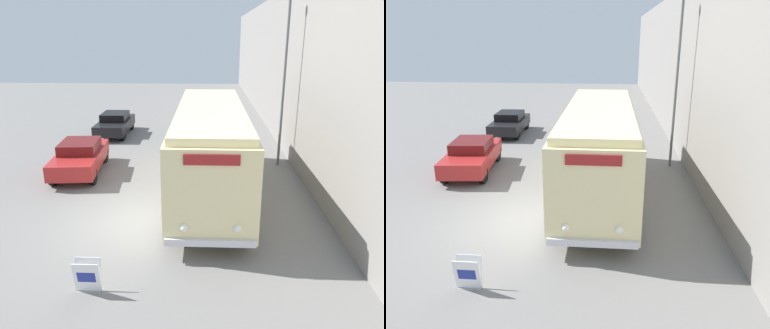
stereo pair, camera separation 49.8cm
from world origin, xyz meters
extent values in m
plane|color=slate|center=(0.00, 0.00, 0.00)|extent=(80.00, 80.00, 0.00)
cube|color=gray|center=(6.83, 10.00, 4.20)|extent=(0.30, 60.00, 8.41)
cylinder|color=black|center=(1.50, -0.81, 0.51)|extent=(0.28, 1.01, 1.01)
cylinder|color=black|center=(3.80, -0.81, 0.51)|extent=(0.28, 1.01, 1.01)
cylinder|color=black|center=(1.50, 6.26, 0.51)|extent=(0.28, 1.01, 1.01)
cylinder|color=black|center=(3.80, 6.26, 0.51)|extent=(0.28, 1.01, 1.01)
cube|color=beige|center=(2.65, 2.73, 1.87)|extent=(2.62, 9.87, 2.72)
cube|color=#F8E8A7|center=(2.65, 2.73, 3.35)|extent=(2.41, 9.48, 0.24)
cube|color=silver|center=(2.65, -2.27, 0.63)|extent=(2.49, 0.12, 0.20)
sphere|color=white|center=(1.93, -2.24, 1.06)|extent=(0.22, 0.22, 0.22)
sphere|color=white|center=(3.37, -2.24, 1.06)|extent=(0.22, 0.22, 0.22)
cube|color=maroon|center=(2.65, -2.23, 2.98)|extent=(1.44, 0.06, 0.28)
cube|color=gray|center=(-0.33, -3.60, 0.00)|extent=(0.58, 0.19, 0.01)
cube|color=white|center=(-0.33, -3.67, 0.42)|extent=(0.64, 0.17, 0.85)
cube|color=white|center=(-0.33, -3.52, 0.42)|extent=(0.64, 0.17, 0.85)
cube|color=navy|center=(-0.33, -3.69, 0.45)|extent=(0.45, 0.06, 0.30)
cylinder|color=#595E60|center=(5.99, 6.25, 3.74)|extent=(0.12, 0.12, 7.48)
cylinder|color=black|center=(-3.89, 3.19, 0.35)|extent=(0.22, 0.71, 0.71)
cylinder|color=black|center=(-2.27, 3.35, 0.35)|extent=(0.22, 0.71, 0.71)
cylinder|color=black|center=(-4.17, 6.18, 0.35)|extent=(0.22, 0.71, 0.71)
cylinder|color=black|center=(-2.55, 6.34, 0.35)|extent=(0.22, 0.71, 0.71)
cube|color=#A52323|center=(-3.22, 4.77, 0.69)|extent=(2.29, 4.56, 0.67)
cube|color=#5B1313|center=(-3.23, 4.88, 1.24)|extent=(1.78, 2.12, 0.45)
cylinder|color=black|center=(-4.07, 10.44, 0.33)|extent=(0.22, 0.66, 0.66)
cylinder|color=black|center=(-2.54, 10.46, 0.33)|extent=(0.22, 0.66, 0.66)
cylinder|color=black|center=(-4.11, 13.34, 0.33)|extent=(0.22, 0.66, 0.66)
cylinder|color=black|center=(-2.57, 13.36, 0.33)|extent=(0.22, 0.66, 0.66)
cube|color=black|center=(-3.32, 11.90, 0.63)|extent=(1.85, 4.32, 0.61)
cube|color=black|center=(-3.32, 12.00, 1.17)|extent=(1.55, 1.95, 0.46)
camera|label=1|loc=(2.52, -11.19, 5.90)|focal=35.00mm
camera|label=2|loc=(3.02, -11.16, 5.90)|focal=35.00mm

